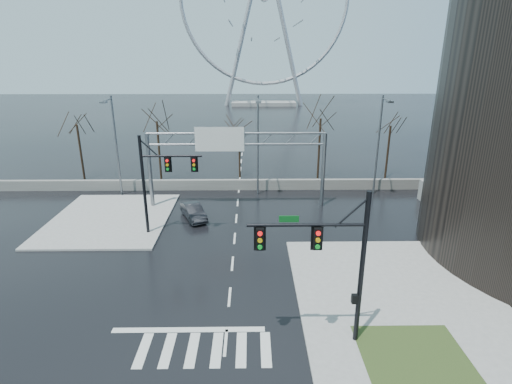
{
  "coord_description": "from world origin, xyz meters",
  "views": [
    {
      "loc": [
        1.31,
        -20.45,
        13.66
      ],
      "look_at": [
        1.68,
        7.55,
        4.0
      ],
      "focal_mm": 28.0,
      "sensor_mm": 36.0,
      "label": 1
    }
  ],
  "objects_px": {
    "signal_mast_far": "(158,176)",
    "ferris_wheel": "(264,5)",
    "sign_gantry": "(232,153)",
    "car": "(194,212)",
    "signal_mast_near": "(334,256)"
  },
  "relations": [
    {
      "from": "signal_mast_far",
      "to": "sign_gantry",
      "type": "distance_m",
      "value": 8.14
    },
    {
      "from": "signal_mast_near",
      "to": "ferris_wheel",
      "type": "xyz_separation_m",
      "value": [
        -0.14,
        99.04,
        21.26
      ]
    },
    {
      "from": "car",
      "to": "ferris_wheel",
      "type": "bearing_deg",
      "value": 59.45
    },
    {
      "from": "signal_mast_near",
      "to": "ferris_wheel",
      "type": "height_order",
      "value": "ferris_wheel"
    },
    {
      "from": "ferris_wheel",
      "to": "car",
      "type": "height_order",
      "value": "ferris_wheel"
    },
    {
      "from": "signal_mast_near",
      "to": "car",
      "type": "distance_m",
      "value": 18.81
    },
    {
      "from": "signal_mast_far",
      "to": "car",
      "type": "distance_m",
      "value": 5.59
    },
    {
      "from": "sign_gantry",
      "to": "car",
      "type": "relative_size",
      "value": 4.1
    },
    {
      "from": "signal_mast_near",
      "to": "sign_gantry",
      "type": "relative_size",
      "value": 0.49
    },
    {
      "from": "signal_mast_near",
      "to": "signal_mast_far",
      "type": "height_order",
      "value": "same"
    },
    {
      "from": "ferris_wheel",
      "to": "signal_mast_near",
      "type": "bearing_deg",
      "value": -89.92
    },
    {
      "from": "signal_mast_far",
      "to": "ferris_wheel",
      "type": "xyz_separation_m",
      "value": [
        10.87,
        86.04,
        21.3
      ]
    },
    {
      "from": "signal_mast_near",
      "to": "signal_mast_far",
      "type": "xyz_separation_m",
      "value": [
        -11.01,
        13.0,
        -0.04
      ]
    },
    {
      "from": "ferris_wheel",
      "to": "car",
      "type": "xyz_separation_m",
      "value": [
        -8.73,
        -83.0,
        -25.48
      ]
    },
    {
      "from": "signal_mast_far",
      "to": "sign_gantry",
      "type": "bearing_deg",
      "value": 47.53
    }
  ]
}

